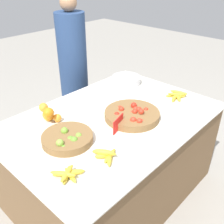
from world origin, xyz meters
name	(u,v)px	position (x,y,z in m)	size (l,w,h in m)	color
ground_plane	(112,189)	(0.00, 0.00, 0.00)	(12.00, 12.00, 0.00)	#A39E93
market_table	(112,156)	(0.00, 0.00, 0.39)	(1.70, 1.17, 0.78)	brown
lime_bowl	(67,138)	(-0.44, 0.00, 0.81)	(0.35, 0.35, 0.09)	olive
tomato_basket	(132,115)	(0.10, -0.12, 0.81)	(0.43, 0.43, 0.09)	olive
orange_pile	(49,114)	(-0.36, 0.32, 0.85)	(0.14, 0.20, 0.14)	orange
metal_bowl	(126,80)	(0.58, 0.35, 0.82)	(0.28, 0.28, 0.07)	silver
price_sign	(118,124)	(-0.10, -0.15, 0.84)	(0.15, 0.05, 0.11)	red
banana_bunch_front_center	(177,96)	(0.65, -0.19, 0.81)	(0.20, 0.17, 0.06)	gold
banana_bunch_middle_left	(106,155)	(-0.38, -0.31, 0.81)	(0.16, 0.17, 0.06)	gold
banana_bunch_middle_right	(68,174)	(-0.65, -0.26, 0.81)	(0.18, 0.16, 0.05)	gold
vendor_person	(74,76)	(0.42, 0.97, 0.74)	(0.31, 0.31, 1.59)	navy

